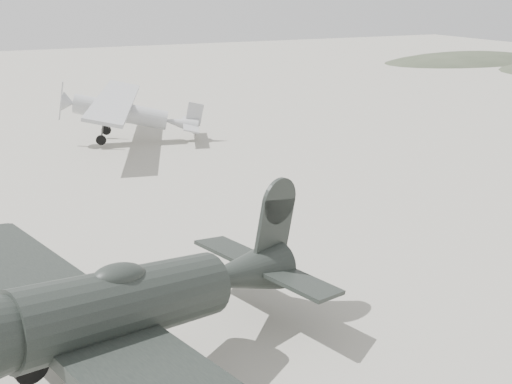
% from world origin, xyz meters
% --- Properties ---
extents(ground, '(160.00, 160.00, 0.00)m').
position_xyz_m(ground, '(0.00, 0.00, 0.00)').
color(ground, gray).
rests_on(ground, ground).
extents(hill_northeast, '(32.00, 16.00, 5.20)m').
position_xyz_m(hill_northeast, '(50.00, 40.00, 0.00)').
color(hill_northeast, '#363E2D').
rests_on(hill_northeast, ground).
extents(lowwing_monoplane, '(10.41, 13.53, 4.47)m').
position_xyz_m(lowwing_monoplane, '(-4.84, -4.80, 2.36)').
color(lowwing_monoplane, black).
rests_on(lowwing_monoplane, ground).
extents(highwing_monoplane, '(8.70, 12.14, 3.44)m').
position_xyz_m(highwing_monoplane, '(-1.45, 16.84, 2.15)').
color(highwing_monoplane, '#9A9C9F').
rests_on(highwing_monoplane, ground).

